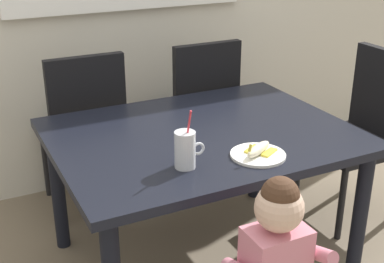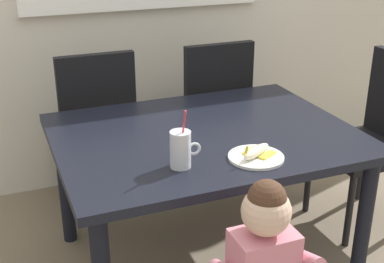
{
  "view_description": "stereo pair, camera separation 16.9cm",
  "coord_description": "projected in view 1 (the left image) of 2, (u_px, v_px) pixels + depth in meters",
  "views": [
    {
      "loc": [
        -1.03,
        -1.96,
        1.64
      ],
      "look_at": [
        -0.11,
        -0.1,
        0.77
      ],
      "focal_mm": 48.83,
      "sensor_mm": 36.0,
      "label": 1
    },
    {
      "loc": [
        -0.87,
        -2.03,
        1.64
      ],
      "look_at": [
        -0.11,
        -0.1,
        0.77
      ],
      "focal_mm": 48.83,
      "sensor_mm": 36.0,
      "label": 2
    }
  ],
  "objects": [
    {
      "name": "ground_plane",
      "position": [
        201.0,
        259.0,
        2.67
      ],
      "size": [
        24.0,
        24.0,
        0.0
      ],
      "primitive_type": "plane",
      "color": "#7A6B56"
    },
    {
      "name": "dining_table",
      "position": [
        202.0,
        149.0,
        2.43
      ],
      "size": [
        1.36,
        1.04,
        0.71
      ],
      "color": "black",
      "rests_on": "ground"
    },
    {
      "name": "dining_chair_left",
      "position": [
        84.0,
        124.0,
        2.93
      ],
      "size": [
        0.44,
        0.44,
        0.96
      ],
      "rotation": [
        0.0,
        0.0,
        3.14
      ],
      "color": "black",
      "rests_on": "ground"
    },
    {
      "name": "dining_chair_right",
      "position": [
        198.0,
        107.0,
        3.2
      ],
      "size": [
        0.44,
        0.45,
        0.96
      ],
      "rotation": [
        0.0,
        0.0,
        3.14
      ],
      "color": "black",
      "rests_on": "ground"
    },
    {
      "name": "dining_chair_far",
      "position": [
        363.0,
        126.0,
        2.91
      ],
      "size": [
        0.44,
        0.44,
        0.96
      ],
      "rotation": [
        0.0,
        0.0,
        -1.57
      ],
      "color": "black",
      "rests_on": "ground"
    },
    {
      "name": "toddler_standing",
      "position": [
        276.0,
        257.0,
        1.82
      ],
      "size": [
        0.33,
        0.24,
        0.84
      ],
      "color": "#3F4760",
      "rests_on": "ground"
    },
    {
      "name": "milk_cup",
      "position": [
        185.0,
        152.0,
        2.04
      ],
      "size": [
        0.13,
        0.08,
        0.25
      ],
      "color": "silver",
      "rests_on": "dining_table"
    },
    {
      "name": "snack_plate",
      "position": [
        258.0,
        155.0,
        2.15
      ],
      "size": [
        0.23,
        0.23,
        0.01
      ],
      "primitive_type": "cylinder",
      "color": "white",
      "rests_on": "dining_table"
    },
    {
      "name": "peeled_banana",
      "position": [
        259.0,
        149.0,
        2.14
      ],
      "size": [
        0.18,
        0.14,
        0.07
      ],
      "rotation": [
        0.0,
        0.0,
        0.51
      ],
      "color": "#F4EAC6",
      "rests_on": "snack_plate"
    }
  ]
}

